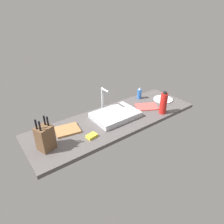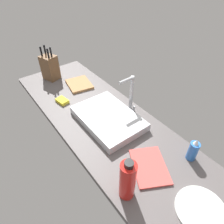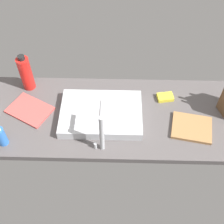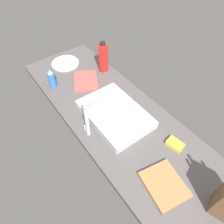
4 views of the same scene
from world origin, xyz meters
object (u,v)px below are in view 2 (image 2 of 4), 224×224
(soap_bottle, at_px, (193,150))
(water_bottle, at_px, (128,180))
(sink_basin, at_px, (108,118))
(knife_block, at_px, (50,67))
(dish_towel, at_px, (149,166))
(dish_sponge, at_px, (62,101))
(faucet, at_px, (130,92))
(cutting_board, at_px, (79,84))
(dinner_plate, at_px, (200,210))

(soap_bottle, relative_size, water_bottle, 0.59)
(sink_basin, bearing_deg, knife_block, -175.10)
(knife_block, xyz_separation_m, soap_bottle, (1.22, 0.24, -0.04))
(dish_towel, relative_size, dish_sponge, 2.58)
(water_bottle, bearing_deg, faucet, 137.95)
(cutting_board, bearing_deg, knife_block, -150.98)
(knife_block, distance_m, water_bottle, 1.17)
(faucet, bearing_deg, dinner_plate, -16.50)
(faucet, xyz_separation_m, dish_sponge, (-0.35, -0.33, -0.13))
(water_bottle, height_order, dinner_plate, water_bottle)
(knife_block, relative_size, soap_bottle, 1.96)
(dish_towel, bearing_deg, sink_basin, 175.09)
(faucet, bearing_deg, dish_sponge, -136.44)
(sink_basin, distance_m, dinner_plate, 0.69)
(water_bottle, xyz_separation_m, dinner_plate, (0.25, 0.20, -0.11))
(sink_basin, xyz_separation_m, dinner_plate, (0.69, -0.02, -0.02))
(cutting_board, bearing_deg, dish_sponge, -59.78)
(dish_towel, xyz_separation_m, dish_sponge, (-0.77, -0.11, 0.01))
(knife_block, bearing_deg, dish_sponge, -31.73)
(faucet, bearing_deg, sink_basin, -85.89)
(cutting_board, distance_m, dinner_plate, 1.18)
(knife_block, bearing_deg, soap_bottle, -7.44)
(water_bottle, bearing_deg, soap_bottle, 82.28)
(cutting_board, bearing_deg, dish_towel, -6.55)
(dinner_plate, xyz_separation_m, dish_towel, (-0.29, -0.01, 0.00))
(faucet, relative_size, cutting_board, 1.21)
(dish_towel, bearing_deg, knife_block, -178.62)
(dish_towel, distance_m, dish_sponge, 0.78)
(sink_basin, bearing_deg, dinner_plate, -1.65)
(dish_sponge, bearing_deg, water_bottle, -5.41)
(faucet, relative_size, soap_bottle, 1.80)
(dish_towel, bearing_deg, water_bottle, -78.95)
(faucet, height_order, knife_block, knife_block)
(dish_sponge, bearing_deg, dinner_plate, 6.70)
(cutting_board, distance_m, dish_towel, 0.90)
(faucet, distance_m, dinner_plate, 0.75)
(cutting_board, relative_size, water_bottle, 0.88)
(dinner_plate, bearing_deg, faucet, 163.50)
(sink_basin, height_order, faucet, faucet)
(dinner_plate, bearing_deg, dish_sponge, -173.30)
(soap_bottle, xyz_separation_m, water_bottle, (-0.05, -0.40, 0.05))
(dish_sponge, bearing_deg, soap_bottle, 20.73)
(soap_bottle, bearing_deg, faucet, 179.06)
(faucet, xyz_separation_m, dish_towel, (0.42, -0.22, -0.14))
(sink_basin, height_order, cutting_board, sink_basin)
(knife_block, relative_size, dish_sponge, 3.06)
(soap_bottle, height_order, dish_sponge, soap_bottle)
(cutting_board, xyz_separation_m, soap_bottle, (0.98, 0.11, 0.05))
(soap_bottle, distance_m, water_bottle, 0.41)
(sink_basin, relative_size, knife_block, 1.61)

